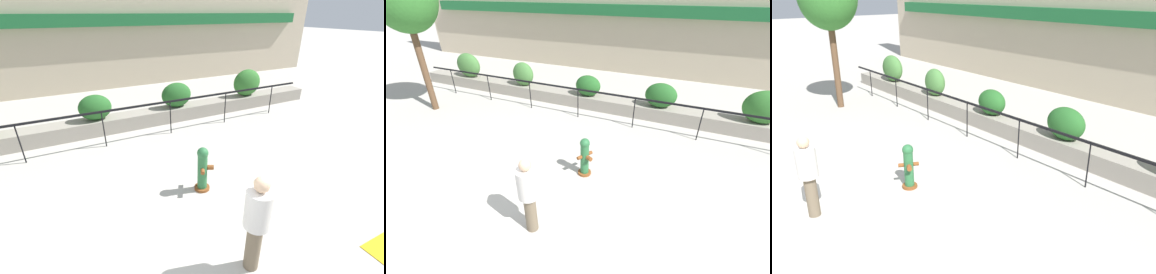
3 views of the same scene
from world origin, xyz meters
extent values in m
cube|color=tan|center=(0.00, 12.00, 4.00)|extent=(30.00, 1.00, 8.00)
cube|color=#195B2D|center=(0.00, 11.32, 3.36)|extent=(27.00, 0.36, 0.56)
cube|color=gray|center=(0.00, 6.00, 0.25)|extent=(18.00, 0.70, 0.50)
cube|color=black|center=(0.00, 4.90, 1.12)|extent=(15.00, 0.05, 0.06)
cylinder|color=black|center=(-2.14, 4.90, 0.57)|extent=(0.04, 0.04, 1.15)
cylinder|color=black|center=(0.00, 4.90, 0.57)|extent=(0.04, 0.04, 1.15)
cylinder|color=black|center=(2.14, 4.90, 0.57)|extent=(0.04, 0.04, 1.15)
cylinder|color=black|center=(4.29, 4.90, 0.57)|extent=(0.04, 0.04, 1.15)
cylinder|color=black|center=(6.43, 4.90, 0.57)|extent=(0.04, 0.04, 1.15)
ellipsoid|color=#235B23|center=(-0.05, 6.00, 0.92)|extent=(1.05, 0.70, 0.83)
ellipsoid|color=#235B23|center=(2.84, 6.00, 0.95)|extent=(1.14, 0.70, 0.90)
ellipsoid|color=#2D6B28|center=(6.06, 6.00, 1.05)|extent=(1.25, 0.70, 1.10)
cylinder|color=brown|center=(1.62, 1.74, 0.03)|extent=(0.47, 0.47, 0.06)
cylinder|color=#286638|center=(1.62, 1.74, 0.48)|extent=(0.30, 0.30, 0.85)
sphere|color=#286638|center=(1.62, 1.74, 0.95)|extent=(0.25, 0.25, 0.25)
cylinder|color=brown|center=(1.78, 1.66, 0.59)|extent=(0.18, 0.16, 0.11)
cylinder|color=brown|center=(1.55, 1.59, 0.59)|extent=(0.14, 0.15, 0.09)
cylinder|color=brown|center=(1.70, 1.89, 0.59)|extent=(0.14, 0.15, 0.09)
cylinder|color=brown|center=(1.36, -0.39, 0.44)|extent=(0.32, 0.32, 0.88)
cylinder|color=silver|center=(1.36, -0.39, 1.19)|extent=(0.53, 0.53, 0.62)
sphere|color=#D6AD89|center=(1.36, -0.39, 1.61)|extent=(0.23, 0.23, 0.23)
camera|label=1|loc=(-0.75, -2.50, 3.72)|focal=24.00mm
camera|label=2|loc=(3.75, -3.36, 4.32)|focal=24.00mm
camera|label=3|loc=(8.39, -2.28, 4.31)|focal=35.00mm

